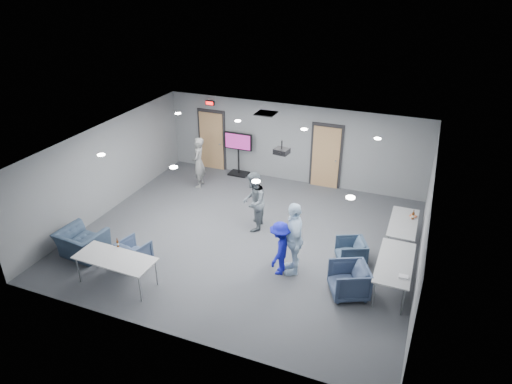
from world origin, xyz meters
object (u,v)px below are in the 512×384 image
at_px(chair_right_b, 351,251).
at_px(chair_front_a, 134,252).
at_px(person_d, 280,248).
at_px(table_right_a, 403,224).
at_px(person_a, 199,163).
at_px(chair_front_b, 82,243).
at_px(projector, 282,151).
at_px(chair_right_c, 349,281).
at_px(person_c, 294,238).
at_px(table_front_left, 115,259).
at_px(bottle_right, 413,216).
at_px(bottle_front, 118,244).
at_px(person_b, 254,202).
at_px(table_right_b, 395,263).
at_px(tv_stand, 238,151).

height_order(chair_right_b, chair_front_a, chair_right_b).
xyz_separation_m(person_d, table_right_a, (2.63, 2.31, -0.02)).
height_order(person_a, table_right_a, person_a).
relative_size(chair_front_b, projector, 2.70).
relative_size(chair_right_b, chair_right_c, 0.84).
distance_m(chair_right_b, table_right_a, 1.70).
xyz_separation_m(person_c, table_front_left, (-3.68, -2.00, -0.26)).
bearing_deg(bottle_right, bottle_front, -148.41).
xyz_separation_m(person_b, person_d, (1.35, -1.67, -0.17)).
distance_m(chair_front_b, bottle_front, 1.44).
bearing_deg(person_d, person_c, 121.36).
relative_size(table_right_b, bottle_front, 8.13).
relative_size(chair_front_b, table_front_left, 0.58).
relative_size(chair_front_a, bottle_front, 3.02).
bearing_deg(person_c, person_a, -152.29).
bearing_deg(chair_front_a, bottle_front, 91.55).
height_order(person_a, person_b, person_b).
xyz_separation_m(table_right_a, table_right_b, (-0.00, -1.90, 0.01)).
distance_m(person_a, person_b, 3.33).
distance_m(person_a, table_right_a, 6.85).
distance_m(person_c, chair_front_a, 4.02).
xyz_separation_m(person_a, table_right_b, (6.73, -3.17, -0.17)).
xyz_separation_m(person_a, bottle_right, (6.93, -1.02, -0.03)).
relative_size(person_b, bottle_right, 6.16).
bearing_deg(table_right_b, projector, 65.77).
height_order(table_front_left, bottle_right, bottle_right).
relative_size(table_front_left, bottle_right, 6.84).
distance_m(table_right_b, projector, 3.98).
bearing_deg(projector, table_right_a, 16.09).
bearing_deg(bottle_front, tv_stand, 86.64).
height_order(person_b, projector, projector).
xyz_separation_m(chair_front_b, bottle_front, (1.35, -0.23, 0.45)).
bearing_deg(bottle_right, person_c, -137.07).
xyz_separation_m(table_right_a, tv_stand, (-5.87, 2.62, 0.21)).
bearing_deg(person_c, person_b, -156.89).
bearing_deg(person_b, person_a, -135.48).
height_order(chair_right_c, projector, projector).
xyz_separation_m(table_right_b, table_front_left, (-6.03, -2.23, 0.00)).
relative_size(chair_front_a, bottle_right, 2.48).
relative_size(person_b, chair_front_b, 1.56).
relative_size(person_b, chair_right_c, 2.08).
bearing_deg(bottle_right, person_d, -137.99).
height_order(person_d, chair_right_b, person_d).
xyz_separation_m(chair_right_c, bottle_front, (-5.34, -1.21, 0.43)).
height_order(chair_right_b, table_front_left, table_front_left).
bearing_deg(chair_front_b, person_b, -136.35).
bearing_deg(bottle_right, chair_right_c, -111.88).
bearing_deg(person_d, table_right_b, 97.72).
relative_size(chair_front_b, table_right_b, 0.59).
xyz_separation_m(chair_right_b, table_right_a, (1.10, 1.24, 0.36)).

